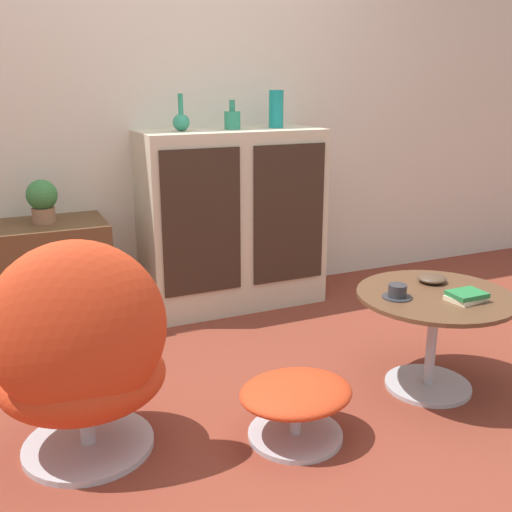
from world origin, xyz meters
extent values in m
plane|color=brown|center=(0.00, 0.00, 0.00)|extent=(12.00, 12.00, 0.00)
cube|color=beige|center=(0.00, 1.46, 1.30)|extent=(6.40, 0.06, 2.60)
cube|color=beige|center=(0.31, 1.22, 0.52)|extent=(1.06, 0.44, 1.05)
cube|color=#332319|center=(0.05, 0.99, 0.58)|extent=(0.44, 0.01, 0.80)
cube|color=#332319|center=(0.57, 0.99, 0.58)|extent=(0.44, 0.01, 0.80)
cube|color=brown|center=(-0.77, 1.22, 0.30)|extent=(0.67, 0.43, 0.60)
cylinder|color=beige|center=(-0.77, 1.00, 0.25)|extent=(0.19, 0.01, 0.19)
cylinder|color=#B7B7BC|center=(-0.75, 0.03, 0.01)|extent=(0.48, 0.48, 0.02)
cylinder|color=#B7B7BC|center=(-0.75, 0.03, 0.09)|extent=(0.06, 0.06, 0.12)
ellipsoid|color=red|center=(-0.75, 0.03, 0.29)|extent=(0.66, 0.58, 0.28)
ellipsoid|color=red|center=(-0.77, -0.08, 0.52)|extent=(0.64, 0.45, 0.63)
cylinder|color=#B7B7BC|center=(-0.02, -0.23, 0.01)|extent=(0.36, 0.36, 0.02)
cylinder|color=#B7B7BC|center=(-0.02, -0.23, 0.08)|extent=(0.04, 0.04, 0.12)
ellipsoid|color=red|center=(-0.02, -0.23, 0.19)|extent=(0.44, 0.37, 0.09)
cylinder|color=#B7B7BC|center=(0.70, -0.13, 0.01)|extent=(0.38, 0.38, 0.02)
cylinder|color=#B7B7BC|center=(0.70, -0.13, 0.22)|extent=(0.04, 0.04, 0.40)
cylinder|color=brown|center=(0.70, -0.13, 0.43)|extent=(0.67, 0.67, 0.02)
ellipsoid|color=#2D8E6B|center=(0.02, 1.22, 1.09)|extent=(0.09, 0.09, 0.09)
cylinder|color=#2D8E6B|center=(0.02, 1.22, 1.19)|extent=(0.03, 0.03, 0.11)
cylinder|color=#2D8E6B|center=(0.32, 1.22, 1.10)|extent=(0.09, 0.09, 0.10)
cylinder|color=#2D8E6B|center=(0.32, 1.22, 1.18)|extent=(0.03, 0.03, 0.06)
cylinder|color=teal|center=(0.59, 1.22, 1.15)|extent=(0.09, 0.09, 0.21)
cylinder|color=#996B4C|center=(-0.74, 1.22, 0.64)|extent=(0.12, 0.12, 0.08)
sphere|color=#387A3D|center=(-0.74, 1.22, 0.75)|extent=(0.16, 0.16, 0.16)
cylinder|color=#2D2D33|center=(0.52, -0.10, 0.45)|extent=(0.12, 0.12, 0.01)
cylinder|color=#2D2D33|center=(0.52, -0.10, 0.47)|extent=(0.08, 0.08, 0.06)
cube|color=beige|center=(0.75, -0.24, 0.45)|extent=(0.16, 0.13, 0.02)
cube|color=#237038|center=(0.76, -0.25, 0.47)|extent=(0.14, 0.11, 0.02)
ellipsoid|color=#4C3828|center=(0.78, 0.00, 0.46)|extent=(0.13, 0.13, 0.04)
camera|label=1|loc=(-0.98, -1.99, 1.31)|focal=42.00mm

